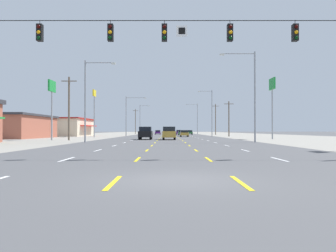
{
  "coord_description": "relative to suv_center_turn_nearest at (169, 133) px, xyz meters",
  "views": [
    {
      "loc": [
        -0.25,
        -9.91,
        1.44
      ],
      "look_at": [
        -0.18,
        57.62,
        2.28
      ],
      "focal_mm": 36.62,
      "sensor_mm": 36.0,
      "label": 1
    }
  ],
  "objects": [
    {
      "name": "sedan_inner_right_mid",
      "position": [
        3.42,
        23.21,
        -0.27
      ],
      "size": [
        1.8,
        4.5,
        1.46
      ],
      "color": "#B28C33",
      "rests_on": "ground"
    },
    {
      "name": "storefront_left_row_1",
      "position": [
        -27.51,
        10.36,
        1.14
      ],
      "size": [
        9.12,
        18.02,
        4.3
      ],
      "color": "#A35642",
      "rests_on": "ground"
    },
    {
      "name": "pole_sign_left_row_1",
      "position": [
        -17.1,
        -2.38,
        5.81
      ],
      "size": [
        0.24,
        2.77,
        8.7
      ],
      "color": "gray",
      "rests_on": "ground"
    },
    {
      "name": "sedan_inner_left_distant_a",
      "position": [
        -3.62,
        65.04,
        -0.27
      ],
      "size": [
        1.8,
        4.5,
        1.46
      ],
      "color": "#4C196B",
      "rests_on": "ground"
    },
    {
      "name": "hatchback_far_left_far",
      "position": [
        -6.95,
        45.83,
        -0.24
      ],
      "size": [
        1.72,
        3.9,
        1.54
      ],
      "color": "silver",
      "rests_on": "ground"
    },
    {
      "name": "streetlight_left_row_2",
      "position": [
        -9.77,
        68.48,
        4.87
      ],
      "size": [
        3.48,
        0.26,
        10.39
      ],
      "color": "gray",
      "rests_on": "ground"
    },
    {
      "name": "sedan_inner_right_midfar",
      "position": [
        3.64,
        45.44,
        -0.27
      ],
      "size": [
        1.8,
        4.5,
        1.46
      ],
      "color": "#235B2D",
      "rests_on": "ground"
    },
    {
      "name": "utility_pole_right_row_1",
      "position": [
        13.79,
        26.08,
        3.2
      ],
      "size": [
        2.2,
        0.26,
        8.08
      ],
      "color": "brown",
      "rests_on": "ground"
    },
    {
      "name": "hatchback_inner_right_farthest",
      "position": [
        3.43,
        62.35,
        -0.24
      ],
      "size": [
        1.72,
        3.9,
        1.54
      ],
      "color": "#4C196B",
      "rests_on": "ground"
    },
    {
      "name": "streetlight_left_row_0",
      "position": [
        -9.71,
        -11.37,
        4.59
      ],
      "size": [
        3.74,
        0.26,
        9.79
      ],
      "color": "gray",
      "rests_on": "ground"
    },
    {
      "name": "sedan_far_right_farther",
      "position": [
        6.99,
        61.18,
        -0.27
      ],
      "size": [
        1.8,
        4.5,
        1.46
      ],
      "color": "#235B2D",
      "rests_on": "ground"
    },
    {
      "name": "streetlight_right_row_1",
      "position": [
        9.95,
        28.55,
        5.14
      ],
      "size": [
        3.44,
        0.26,
        10.93
      ],
      "color": "gray",
      "rests_on": "ground"
    },
    {
      "name": "lane_markings",
      "position": [
        0.08,
        62.21,
        -1.02
      ],
      "size": [
        10.64,
        227.6,
        0.01
      ],
      "color": "white",
      "rests_on": "ground"
    },
    {
      "name": "streetlight_right_row_0",
      "position": [
        9.83,
        -11.37,
        5.22
      ],
      "size": [
        4.29,
        0.26,
        10.87
      ],
      "color": "gray",
      "rests_on": "ground"
    },
    {
      "name": "suv_inner_left_near",
      "position": [
        -3.65,
        0.98,
        0.0
      ],
      "size": [
        1.98,
        4.9,
        1.98
      ],
      "color": "black",
      "rests_on": "ground"
    },
    {
      "name": "pole_sign_right_row_1",
      "position": [
        16.77,
        3.28,
        6.75
      ],
      "size": [
        0.24,
        2.74,
        9.91
      ],
      "color": "gray",
      "rests_on": "ground"
    },
    {
      "name": "suv_center_turn_nearest",
      "position": [
        0.0,
        0.0,
        0.0
      ],
      "size": [
        1.98,
        4.9,
        1.98
      ],
      "color": "#B28C33",
      "rests_on": "ground"
    },
    {
      "name": "pole_sign_left_row_2",
      "position": [
        -15.27,
        17.82,
        6.3
      ],
      "size": [
        0.24,
        2.33,
        9.71
      ],
      "color": "gray",
      "rests_on": "ground"
    },
    {
      "name": "signal_span_wire",
      "position": [
        0.01,
        -33.57,
        4.08
      ],
      "size": [
        25.15,
        0.53,
        8.58
      ],
      "color": "brown",
      "rests_on": "ground"
    },
    {
      "name": "lot_apron_left",
      "position": [
        -24.67,
        23.71,
        -1.02
      ],
      "size": [
        28.0,
        440.0,
        0.01
      ],
      "primitive_type": "cube",
      "color": "gray",
      "rests_on": "ground"
    },
    {
      "name": "utility_pole_right_row_2",
      "position": [
        14.75,
        54.95,
        3.99
      ],
      "size": [
        2.2,
        0.26,
        9.63
      ],
      "color": "brown",
      "rests_on": "ground"
    },
    {
      "name": "ground_plane",
      "position": [
        0.08,
        23.71,
        -1.03
      ],
      "size": [
        572.0,
        572.0,
        0.0
      ],
      "primitive_type": "plane",
      "color": "#4C4C4F"
    },
    {
      "name": "streetlight_left_row_1",
      "position": [
        -9.51,
        28.55,
        4.52
      ],
      "size": [
        4.89,
        0.26,
        9.39
      ],
      "color": "gray",
      "rests_on": "ground"
    },
    {
      "name": "utility_pole_left_row_0",
      "position": [
        -14.4,
        -3.09,
        3.73
      ],
      "size": [
        2.2,
        0.26,
        9.12
      ],
      "color": "brown",
      "rests_on": "ground"
    },
    {
      "name": "streetlight_right_row_2",
      "position": [
        9.84,
        68.48,
        5.21
      ],
      "size": [
        4.24,
        0.26,
        10.88
      ],
      "color": "gray",
      "rests_on": "ground"
    },
    {
      "name": "utility_pole_left_row_3",
      "position": [
        -13.43,
        86.98,
        4.18
      ],
      "size": [
        2.2,
        0.26,
        10.02
      ],
      "color": "brown",
      "rests_on": "ground"
    },
    {
      "name": "storefront_left_row_2",
      "position": [
        -27.53,
        33.22,
        1.19
      ],
      "size": [
        15.59,
        17.5,
        4.42
      ],
      "color": "beige",
      "rests_on": "ground"
    },
    {
      "name": "lot_apron_right",
      "position": [
        24.83,
        23.71,
        -1.02
      ],
      "size": [
        28.0,
        440.0,
        0.01
      ],
      "primitive_type": "cube",
      "color": "gray",
      "rests_on": "ground"
    }
  ]
}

